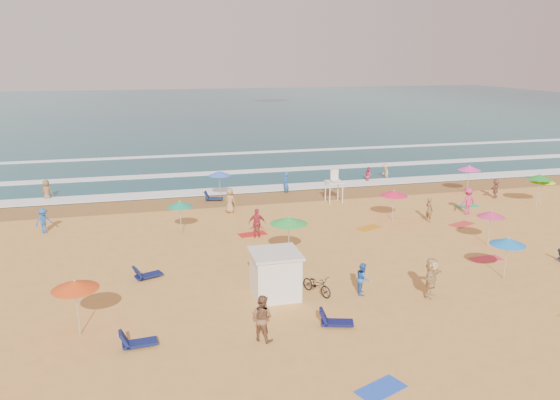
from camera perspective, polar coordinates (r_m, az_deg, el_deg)
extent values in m
plane|color=gold|center=(31.11, 5.47, -5.26)|extent=(220.00, 220.00, 0.00)
cube|color=#0C4756|center=(112.45, -8.94, 9.27)|extent=(220.00, 140.00, 0.18)
plane|color=olive|center=(42.56, -0.07, 0.37)|extent=(220.00, 220.00, 0.00)
cube|color=white|center=(44.90, -0.84, 1.26)|extent=(200.00, 2.20, 0.05)
cube|color=white|center=(51.58, -2.60, 3.04)|extent=(200.00, 1.60, 0.05)
cube|color=white|center=(61.24, -4.46, 4.90)|extent=(200.00, 1.20, 0.05)
cube|color=white|center=(25.02, -0.50, -7.87)|extent=(2.00, 2.00, 2.00)
cube|color=silver|center=(24.63, -0.51, -5.60)|extent=(2.20, 2.20, 0.12)
imported|color=black|center=(25.44, 3.88, -8.82)|extent=(1.37, 1.87, 0.93)
cone|color=#FAFF1A|center=(44.07, 25.76, 1.90)|extent=(1.76, 1.76, 0.35)
cone|color=blue|center=(28.72, 22.72, -4.01)|extent=(1.71, 1.71, 0.35)
cone|color=#3664F4|center=(41.25, -6.34, 2.80)|extent=(1.69, 1.69, 0.35)
cone|color=#FF38AE|center=(45.14, 19.17, 3.19)|extent=(1.74, 1.74, 0.35)
cone|color=#12966B|center=(33.70, -10.43, -0.43)|extent=(1.55, 1.55, 0.35)
cone|color=#F11947|center=(36.69, 11.81, 0.71)|extent=(1.81, 1.81, 0.35)
cone|color=#D42F69|center=(33.36, 21.19, -1.36)|extent=(1.56, 1.56, 0.35)
cone|color=green|center=(28.54, 0.93, -2.15)|extent=(1.98, 1.98, 0.35)
cone|color=#21912D|center=(43.31, 25.52, 2.20)|extent=(1.79, 1.79, 0.35)
cone|color=#DA4312|center=(22.62, -20.64, -8.29)|extent=(1.80, 1.80, 0.35)
cube|color=#0F184F|center=(21.93, -14.43, -14.27)|extent=(1.34, 0.67, 0.34)
cube|color=#0E1648|center=(27.95, -13.55, -7.64)|extent=(1.41, 0.99, 0.34)
cube|color=#0F124B|center=(22.83, 6.01, -12.61)|extent=(1.41, 0.91, 0.34)
cube|color=#0F1D4D|center=(41.64, -6.89, 0.16)|extent=(1.39, 0.82, 0.34)
cube|color=#C57E15|center=(35.30, 9.30, -2.90)|extent=(1.90, 1.48, 0.03)
cube|color=#DD3445|center=(31.71, 20.76, -5.78)|extent=(1.74, 0.94, 0.03)
cube|color=red|center=(33.70, -2.88, -3.58)|extent=(1.83, 1.17, 0.03)
cube|color=blue|center=(19.34, 10.51, -18.86)|extent=(1.90, 1.44, 0.03)
cube|color=#2BAF64|center=(42.07, 19.01, -0.63)|extent=(1.73, 0.93, 0.03)
cube|color=red|center=(37.49, 18.44, -2.43)|extent=(1.90, 1.43, 0.03)
imported|color=#975B45|center=(45.16, 21.59, 1.15)|extent=(1.35, 1.30, 1.54)
imported|color=#AE8250|center=(38.17, -5.27, -0.06)|extent=(1.00, 1.00, 1.75)
imported|color=tan|center=(49.36, 10.95, 2.80)|extent=(0.67, 1.09, 1.64)
imported|color=#B52D3D|center=(32.90, -2.41, -2.43)|extent=(1.11, 0.63, 1.79)
imported|color=#2357A5|center=(36.66, -23.48, -2.01)|extent=(1.19, 1.07, 1.61)
imported|color=#C83265|center=(39.82, 19.03, -0.10)|extent=(1.33, 0.94, 1.88)
imported|color=#CA3252|center=(48.13, 9.24, 2.53)|extent=(0.67, 0.82, 1.57)
imported|color=brown|center=(21.42, -1.89, -12.20)|extent=(1.14, 1.12, 1.86)
imported|color=tan|center=(25.84, 15.52, -7.82)|extent=(1.60, 1.66, 1.89)
imported|color=#2660B5|center=(43.72, 0.62, 1.69)|extent=(0.47, 0.70, 1.89)
imported|color=blue|center=(25.61, 8.64, -8.11)|extent=(0.74, 0.85, 1.49)
imported|color=brown|center=(37.32, 15.33, -0.97)|extent=(0.53, 0.68, 1.64)
imported|color=brown|center=(45.15, -23.20, 0.84)|extent=(1.04, 0.89, 1.81)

